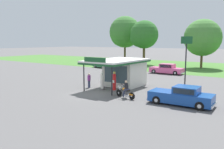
# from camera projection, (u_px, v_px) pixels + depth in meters

# --- Properties ---
(ground_plane) EXTENTS (300.00, 300.00, 0.00)m
(ground_plane) POSITION_uv_depth(u_px,v_px,m) (94.00, 93.00, 23.25)
(ground_plane) COLOR #5B5959
(grass_verge_strip) EXTENTS (120.00, 24.00, 0.01)m
(grass_verge_strip) POSITION_uv_depth(u_px,v_px,m) (190.00, 67.00, 47.60)
(grass_verge_strip) COLOR #477A33
(grass_verge_strip) RESTS_ON ground
(service_station_kiosk) EXTENTS (4.34, 7.57, 3.51)m
(service_station_kiosk) POSITION_uv_depth(u_px,v_px,m) (123.00, 70.00, 26.90)
(service_station_kiosk) COLOR silver
(service_station_kiosk) RESTS_ON ground
(gas_pump_nearside) EXTENTS (0.44, 0.44, 1.84)m
(gas_pump_nearside) POSITION_uv_depth(u_px,v_px,m) (102.00, 81.00, 25.15)
(gas_pump_nearside) COLOR slate
(gas_pump_nearside) RESTS_ON ground
(gas_pump_offside) EXTENTS (0.44, 0.44, 2.01)m
(gas_pump_offside) POSITION_uv_depth(u_px,v_px,m) (114.00, 82.00, 24.25)
(gas_pump_offside) COLOR slate
(gas_pump_offside) RESTS_ON ground
(motorcycle_with_rider) EXTENTS (2.27, 0.88, 1.58)m
(motorcycle_with_rider) POSITION_uv_depth(u_px,v_px,m) (126.00, 91.00, 21.31)
(motorcycle_with_rider) COLOR black
(motorcycle_with_rider) RESTS_ON ground
(featured_classic_sedan) EXTENTS (5.19, 2.13, 1.52)m
(featured_classic_sedan) POSITION_uv_depth(u_px,v_px,m) (182.00, 96.00, 19.03)
(featured_classic_sedan) COLOR #19479E
(featured_classic_sedan) RESTS_ON ground
(parked_car_back_row_left) EXTENTS (5.29, 2.79, 1.40)m
(parked_car_back_row_left) POSITION_uv_depth(u_px,v_px,m) (104.00, 64.00, 45.48)
(parked_car_back_row_left) COLOR #2D844C
(parked_car_back_row_left) RESTS_ON ground
(parked_car_back_row_centre_right) EXTENTS (5.22, 2.33, 1.55)m
(parked_car_back_row_centre_right) POSITION_uv_depth(u_px,v_px,m) (128.00, 67.00, 40.79)
(parked_car_back_row_centre_right) COLOR black
(parked_car_back_row_centre_right) RESTS_ON ground
(parked_car_second_row_spare) EXTENTS (5.34, 2.00, 1.55)m
(parked_car_second_row_spare) POSITION_uv_depth(u_px,v_px,m) (167.00, 69.00, 37.33)
(parked_car_second_row_spare) COLOR #E55993
(parked_car_second_row_spare) RESTS_ON ground
(bystander_leaning_by_kiosk) EXTENTS (0.34, 0.34, 1.59)m
(bystander_leaning_by_kiosk) POSITION_uv_depth(u_px,v_px,m) (89.00, 80.00, 26.06)
(bystander_leaning_by_kiosk) COLOR #2D3351
(bystander_leaning_by_kiosk) RESTS_ON ground
(tree_oak_distant_spare) EXTENTS (6.09, 6.09, 9.51)m
(tree_oak_distant_spare) POSITION_uv_depth(u_px,v_px,m) (143.00, 35.00, 52.00)
(tree_oak_distant_spare) COLOR brown
(tree_oak_distant_spare) RESTS_ON ground
(tree_oak_far_left) EXTENTS (6.89, 6.89, 9.13)m
(tree_oak_far_left) POSITION_uv_depth(u_px,v_px,m) (203.00, 38.00, 44.80)
(tree_oak_far_left) COLOR brown
(tree_oak_far_left) RESTS_ON ground
(tree_oak_centre) EXTENTS (7.58, 7.58, 11.04)m
(tree_oak_centre) POSITION_uv_depth(u_px,v_px,m) (124.00, 33.00, 58.11)
(tree_oak_centre) COLOR brown
(tree_oak_centre) RESTS_ON ground
(roadside_pole_sign) EXTENTS (1.10, 0.12, 5.48)m
(roadside_pole_sign) POSITION_uv_depth(u_px,v_px,m) (186.00, 55.00, 23.25)
(roadside_pole_sign) COLOR black
(roadside_pole_sign) RESTS_ON ground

